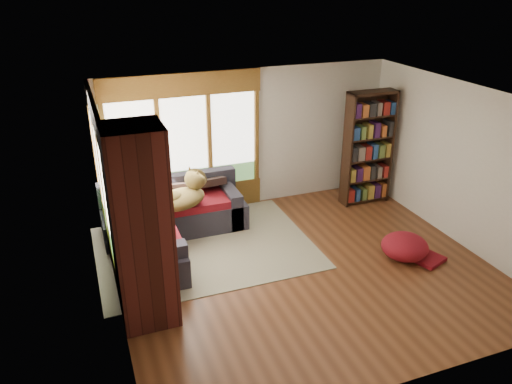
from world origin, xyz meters
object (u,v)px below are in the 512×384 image
object	(u,v)px
dog_tan	(184,195)
pouf	(405,246)
sectional_sofa	(155,223)
bookshelf	(368,148)
brick_chimney	(141,229)
dog_brindle	(155,221)
area_rug	(205,247)

from	to	relation	value
dog_tan	pouf	bearing A→B (deg)	-57.04
sectional_sofa	dog_tan	xyz separation A→B (m)	(0.50, -0.15, 0.49)
sectional_sofa	bookshelf	xyz separation A→B (m)	(4.09, 0.08, 0.79)
brick_chimney	dog_tan	size ratio (longest dim) A/B	2.46
sectional_sofa	bookshelf	bearing A→B (deg)	5.87
sectional_sofa	brick_chimney	bearing A→B (deg)	-97.53
sectional_sofa	dog_brindle	xyz separation A→B (m)	(-0.12, -0.83, 0.46)
brick_chimney	dog_tan	world-z (taller)	brick_chimney
brick_chimney	dog_brindle	bearing A→B (deg)	74.91
area_rug	pouf	size ratio (longest dim) A/B	4.70
area_rug	dog_tan	world-z (taller)	dog_tan
brick_chimney	sectional_sofa	world-z (taller)	brick_chimney
area_rug	dog_tan	distance (m)	0.92
sectional_sofa	dog_brindle	size ratio (longest dim) A/B	2.56
bookshelf	dog_brindle	bearing A→B (deg)	-167.84
sectional_sofa	bookshelf	world-z (taller)	bookshelf
pouf	bookshelf	bearing A→B (deg)	75.42
sectional_sofa	bookshelf	size ratio (longest dim) A/B	1.01
sectional_sofa	dog_brindle	bearing A→B (deg)	-93.30
area_rug	dog_brindle	distance (m)	1.13
dog_tan	area_rug	bearing A→B (deg)	-91.96
pouf	dog_brindle	bearing A→B (deg)	162.49
bookshelf	dog_tan	distance (m)	3.62
bookshelf	dog_tan	bearing A→B (deg)	-176.40
sectional_sofa	area_rug	xyz separation A→B (m)	(0.69, -0.58, -0.30)
brick_chimney	dog_brindle	size ratio (longest dim) A/B	3.03
pouf	dog_brindle	distance (m)	3.89
area_rug	dog_brindle	world-z (taller)	dog_brindle
brick_chimney	area_rug	bearing A→B (deg)	52.14
brick_chimney	sectional_sofa	bearing A→B (deg)	77.71
dog_tan	sectional_sofa	bearing A→B (deg)	137.45
sectional_sofa	dog_brindle	world-z (taller)	dog_brindle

